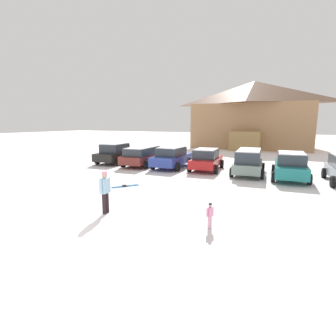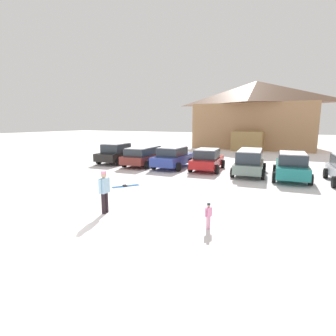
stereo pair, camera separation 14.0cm
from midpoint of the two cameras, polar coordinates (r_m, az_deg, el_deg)
The scene contains 11 objects.
ground at distance 9.12m, azimuth -20.14°, elevation -13.35°, with size 160.00×160.00×0.00m, color white.
ski_lodge at distance 38.31m, azimuth 17.87°, elevation 11.02°, with size 15.84×10.13×8.95m.
parked_black_sedan at distance 23.36m, azimuth -11.46°, elevation 3.23°, with size 2.58×4.59×1.72m.
parked_maroon_van at distance 21.55m, azimuth -5.71°, elevation 2.78°, with size 2.53×4.81×1.54m.
parked_blue_hatchback at distance 20.40m, azimuth 0.72°, elevation 2.40°, with size 2.37×4.58×1.64m.
parked_red_sedan at distance 19.55m, azimuth 8.15°, elevation 1.89°, with size 2.48×4.29×1.59m.
parked_grey_wagon at distance 18.54m, azimuth 16.94°, elevation 1.46°, with size 2.44×4.72×1.70m.
parked_teal_hatchback at distance 17.98m, azimuth 24.89°, elevation 0.50°, with size 2.45×4.82×1.69m.
skier_child_in_pink_snowsuit at distance 8.90m, azimuth 8.67°, elevation -9.93°, with size 0.20×0.31×0.89m.
skier_adult_in_blue_parka at distance 10.42m, azimuth -13.93°, elevation -4.63°, with size 0.26×0.62×1.67m.
pair_of_skis at distance 14.74m, azimuth -9.56°, elevation -3.90°, with size 1.14×1.42×0.08m.
Camera 1 is at (6.21, -5.64, 3.51)m, focal length 28.00 mm.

